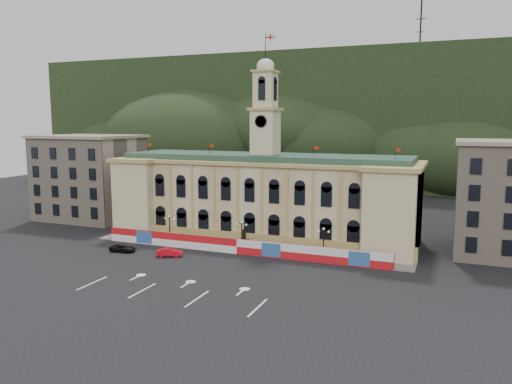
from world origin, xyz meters
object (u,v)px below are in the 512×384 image
at_px(statue, 244,243).
at_px(lamp_center, 242,233).
at_px(black_suv, 123,248).
at_px(red_sedan, 169,252).

height_order(statue, lamp_center, lamp_center).
height_order(statue, black_suv, statue).
height_order(red_sedan, black_suv, red_sedan).
distance_m(statue, lamp_center, 2.14).
bearing_deg(red_sedan, statue, -69.76).
height_order(lamp_center, red_sedan, lamp_center).
relative_size(red_sedan, black_suv, 0.99).
distance_m(lamp_center, red_sedan, 12.31).
xyz_separation_m(statue, black_suv, (-18.29, -8.89, -0.59)).
bearing_deg(statue, lamp_center, -90.00).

